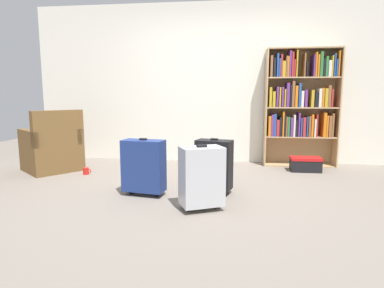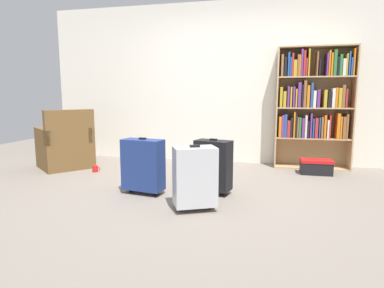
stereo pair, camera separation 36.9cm
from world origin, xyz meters
name	(u,v)px [view 2 (the right image)]	position (x,y,z in m)	size (l,w,h in m)	color
ground_plane	(199,194)	(0.00, 0.00, 0.00)	(10.42, 10.42, 0.00)	slate
back_wall	(223,84)	(0.00, 1.92, 1.30)	(5.95, 0.10, 2.60)	silver
bookshelf	(312,102)	(1.39, 1.70, 1.00)	(1.10, 0.32, 1.82)	tan
armchair	(66,147)	(-2.27, 0.87, 0.32)	(0.98, 0.98, 0.90)	brown
mug	(95,169)	(-1.69, 0.70, 0.05)	(0.12, 0.08, 0.10)	red
storage_box	(316,166)	(1.43, 1.28, 0.11)	(0.43, 0.25, 0.21)	black
suitcase_navy_blue	(143,165)	(-0.62, -0.14, 0.33)	(0.49, 0.29, 0.64)	navy
suitcase_black	(213,165)	(0.15, 0.04, 0.33)	(0.44, 0.31, 0.63)	black
suitcase_silver	(195,176)	(0.06, -0.52, 0.33)	(0.47, 0.40, 0.64)	#B7BABF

